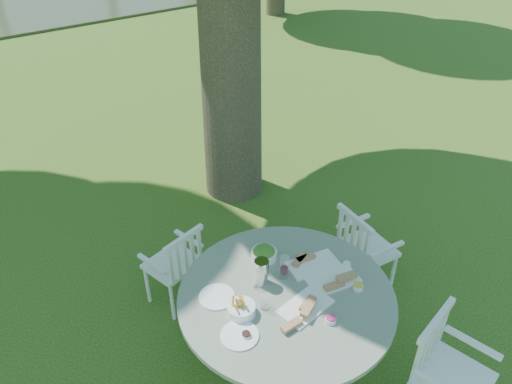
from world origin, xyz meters
The scene contains 6 objects.
ground centered at (0.00, 0.00, 0.00)m, with size 140.00×140.00×0.00m, color #203E0C.
table centered at (-0.51, -0.89, 0.66)m, with size 1.52×1.52×0.80m.
chair_ne centered at (0.55, -0.60, 0.51)m, with size 0.45×0.48×0.87m.
chair_nw centered at (-0.83, 0.16, 0.48)m, with size 0.50×0.48×0.82m.
chair_se centered at (0.08, -1.80, 0.54)m, with size 0.55×0.53×0.93m.
tableware centered at (-0.55, -0.78, 0.84)m, with size 1.16×0.89×0.21m.
Camera 1 is at (-2.10, -2.76, 3.36)m, focal length 35.00 mm.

